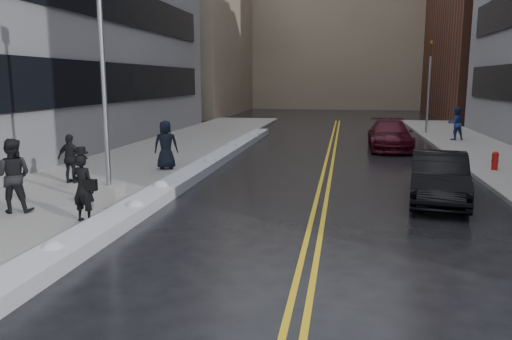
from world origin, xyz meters
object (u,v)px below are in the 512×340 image
at_px(traffic_signal, 429,84).
at_px(car_black, 439,178).
at_px(pedestrian_fedora, 83,188).
at_px(pedestrian_b, 13,176).
at_px(lamppost, 106,121).
at_px(fire_hydrant, 495,160).
at_px(pedestrian_c, 166,145).
at_px(car_maroon, 390,135).
at_px(pedestrian_d, 71,159).
at_px(pedestrian_east, 456,123).

height_order(traffic_signal, car_black, traffic_signal).
relative_size(pedestrian_fedora, pedestrian_b, 0.87).
height_order(lamppost, fire_hydrant, lamppost).
bearing_deg(pedestrian_fedora, car_black, -145.46).
bearing_deg(pedestrian_fedora, pedestrian_c, -76.01).
distance_m(traffic_signal, car_black, 19.61).
height_order(fire_hydrant, car_black, car_black).
relative_size(fire_hydrant, car_maroon, 0.14).
distance_m(lamppost, pedestrian_b, 2.81).
height_order(pedestrian_fedora, pedestrian_b, pedestrian_b).
xyz_separation_m(lamppost, traffic_signal, (11.80, 22.00, 0.87)).
height_order(fire_hydrant, traffic_signal, traffic_signal).
distance_m(pedestrian_b, pedestrian_c, 7.18).
height_order(lamppost, traffic_signal, lamppost).
distance_m(pedestrian_c, car_black, 10.28).
bearing_deg(car_black, pedestrian_d, -172.25).
relative_size(pedestrian_d, car_black, 0.37).
distance_m(pedestrian_fedora, car_black, 10.14).
height_order(traffic_signal, pedestrian_b, traffic_signal).
xyz_separation_m(fire_hydrant, traffic_signal, (-0.50, 14.00, 2.85)).
xyz_separation_m(pedestrian_b, car_maroon, (11.00, 15.47, -0.37)).
relative_size(pedestrian_east, car_maroon, 0.36).
height_order(traffic_signal, pedestrian_east, traffic_signal).
height_order(pedestrian_c, car_black, pedestrian_c).
bearing_deg(car_maroon, car_black, -87.50).
xyz_separation_m(pedestrian_b, pedestrian_d, (-0.54, 3.79, -0.15)).
xyz_separation_m(lamppost, pedestrian_c, (-0.50, 5.92, -1.42)).
distance_m(pedestrian_c, car_maroon, 12.60).
xyz_separation_m(lamppost, fire_hydrant, (12.30, 8.00, -1.98)).
height_order(pedestrian_fedora, pedestrian_east, pedestrian_east).
xyz_separation_m(pedestrian_fedora, car_black, (9.17, 4.30, -0.26)).
height_order(lamppost, pedestrian_b, lamppost).
distance_m(pedestrian_d, car_black, 12.02).
bearing_deg(pedestrian_east, pedestrian_fedora, 44.30).
bearing_deg(pedestrian_d, car_maroon, -131.72).
height_order(pedestrian_fedora, car_black, pedestrian_fedora).
bearing_deg(pedestrian_fedora, pedestrian_d, -47.15).
bearing_deg(car_maroon, pedestrian_b, -125.23).
distance_m(pedestrian_b, pedestrian_east, 24.48).
bearing_deg(lamppost, pedestrian_fedora, -86.34).
bearing_deg(traffic_signal, pedestrian_c, -127.41).
xyz_separation_m(fire_hydrant, pedestrian_c, (-12.80, -2.08, 0.57)).
xyz_separation_m(fire_hydrant, pedestrian_d, (-15.04, -5.26, 0.44)).
distance_m(pedestrian_c, pedestrian_east, 18.18).
xyz_separation_m(lamppost, pedestrian_fedora, (0.10, -1.56, -1.53)).
relative_size(pedestrian_fedora, car_maroon, 0.32).
bearing_deg(lamppost, pedestrian_east, 54.79).
bearing_deg(pedestrian_fedora, pedestrian_b, -3.13).
relative_size(lamppost, pedestrian_b, 3.85).
bearing_deg(pedestrian_d, car_black, -177.06).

